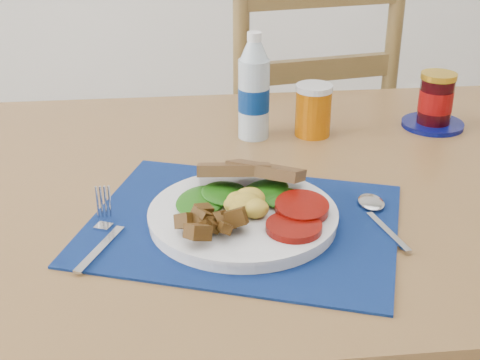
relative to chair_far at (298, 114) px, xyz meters
The scene contains 9 objects.
table 0.68m from the chair_far, 96.26° to the right, with size 1.40×0.90×0.75m.
chair_far is the anchor object (origin of this frame).
placemat 0.87m from the chair_far, 106.46° to the right, with size 0.45×0.35×0.00m, color #040831.
breakfast_plate 0.88m from the chair_far, 106.74° to the right, with size 0.28×0.28×0.07m.
fork 0.96m from the chair_far, 118.02° to the right, with size 0.06×0.17×0.00m.
spoon 0.83m from the chair_far, 92.77° to the right, with size 0.04×0.17×0.00m.
water_bottle 0.57m from the chair_far, 110.89° to the right, with size 0.06×0.06×0.20m.
juice_glass 0.53m from the chair_far, 98.12° to the right, with size 0.07×0.07×0.10m, color #B25604.
jam_on_saucer 0.54m from the chair_far, 68.98° to the right, with size 0.12×0.12×0.11m.
Camera 1 is at (-0.27, -0.80, 1.24)m, focal length 50.00 mm.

